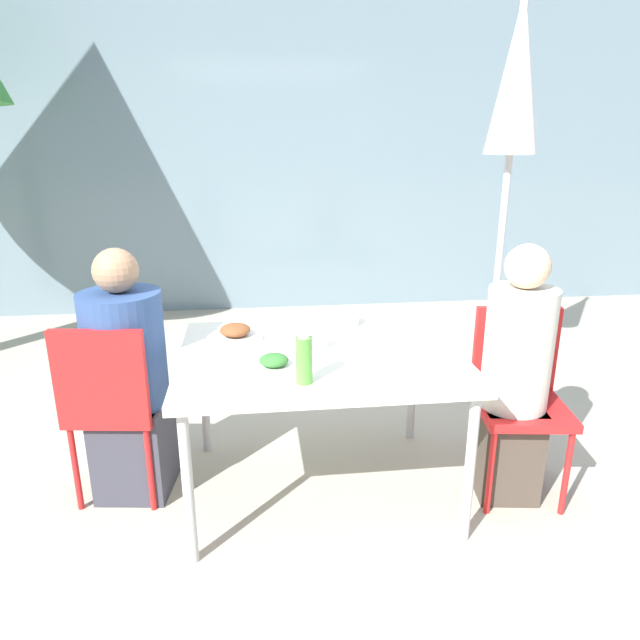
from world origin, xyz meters
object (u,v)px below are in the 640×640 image
(person_right, at_px, (514,381))
(bottle, at_px, (304,359))
(person_left, at_px, (128,384))
(closed_umbrella, at_px, (514,107))
(salad_bowl, at_px, (341,319))
(drinking_cup, at_px, (318,340))
(chair_right, at_px, (519,386))
(chair_left, at_px, (112,398))

(person_right, distance_m, bottle, 1.03)
(person_left, height_order, bottle, person_left)
(closed_umbrella, height_order, bottle, closed_umbrella)
(salad_bowl, bearing_deg, person_right, -34.43)
(drinking_cup, bearing_deg, chair_right, -4.51)
(closed_umbrella, distance_m, bottle, 2.11)
(chair_right, distance_m, closed_umbrella, 1.67)
(person_left, height_order, salad_bowl, person_left)
(chair_right, bearing_deg, person_right, 57.96)
(chair_right, xyz_separation_m, closed_umbrella, (0.30, 1.01, 1.29))
(chair_right, xyz_separation_m, salad_bowl, (-0.79, 0.43, 0.23))
(person_right, xyz_separation_m, salad_bowl, (-0.73, 0.50, 0.17))
(chair_right, relative_size, closed_umbrella, 0.36)
(person_left, xyz_separation_m, bottle, (0.78, -0.45, 0.26))
(chair_right, distance_m, drinking_cup, 0.98)
(closed_umbrella, distance_m, salad_bowl, 1.63)
(person_right, bearing_deg, person_left, 0.21)
(person_left, distance_m, salad_bowl, 1.08)
(chair_right, bearing_deg, chair_left, 5.06)
(bottle, bearing_deg, chair_left, 155.85)
(chair_left, xyz_separation_m, salad_bowl, (1.10, 0.33, 0.23))
(chair_left, bearing_deg, chair_right, 4.65)
(chair_right, height_order, drinking_cup, chair_right)
(chair_left, relative_size, bottle, 4.24)
(closed_umbrella, bearing_deg, salad_bowl, -151.87)
(person_left, height_order, closed_umbrella, closed_umbrella)
(chair_left, bearing_deg, person_left, 57.96)
(drinking_cup, distance_m, salad_bowl, 0.39)
(chair_left, height_order, bottle, bottle)
(chair_left, xyz_separation_m, chair_right, (1.89, -0.10, 0.00))
(chair_left, relative_size, salad_bowl, 4.68)
(chair_right, distance_m, person_right, 0.11)
(chair_left, distance_m, person_left, 0.10)
(person_left, relative_size, salad_bowl, 6.32)
(drinking_cup, xyz_separation_m, salad_bowl, (0.16, 0.35, -0.02))
(drinking_cup, height_order, salad_bowl, drinking_cup)
(person_right, height_order, bottle, person_right)
(bottle, height_order, drinking_cup, bottle)
(chair_left, distance_m, closed_umbrella, 2.70)
(person_left, distance_m, chair_right, 1.83)
(person_left, bearing_deg, salad_bowl, 21.58)
(person_left, distance_m, bottle, 0.94)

